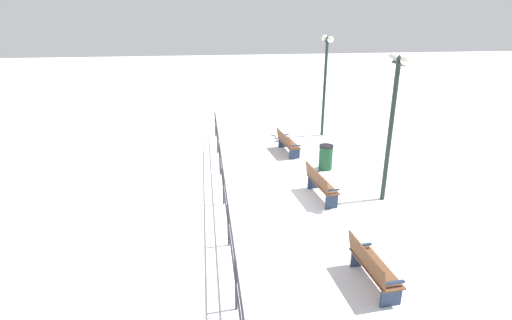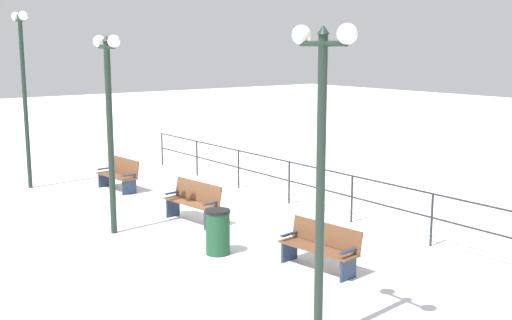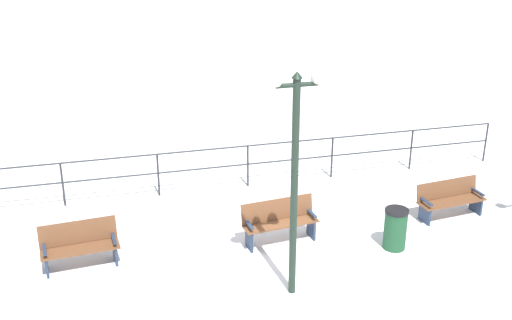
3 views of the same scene
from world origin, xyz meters
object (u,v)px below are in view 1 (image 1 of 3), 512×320
Objects in this scene: bench_nearest at (372,266)px; trash_bin at (326,157)px; bench_third at (287,142)px; lamppost_middle at (393,107)px; bench_second at (320,183)px; lamppost_far at (326,69)px.

trash_bin is (0.94, 6.56, -0.01)m from bench_nearest.
lamppost_middle is at bearing -71.79° from bench_third.
lamppost_middle is at bearing -68.29° from trash_bin.
lamppost_far is at bearing 66.89° from bench_second.
bench_nearest is at bearing -116.88° from lamppost_middle.
bench_nearest is 0.95× the size of bench_third.
lamppost_middle reaches higher than trash_bin.
bench_second is 1.01× the size of bench_third.
lamppost_far reaches higher than bench_third.
bench_third is at bearing 85.79° from bench_nearest.
lamppost_far is (0.00, 6.74, 0.09)m from lamppost_middle.
trash_bin is (-1.05, -4.10, -2.55)m from lamppost_far.
bench_nearest is 1.75× the size of trash_bin.
bench_third is 1.85× the size of trash_bin.
lamppost_far is 4.83× the size of trash_bin.
trash_bin reaches higher than bench_third.
bench_second is 1.86× the size of trash_bin.
lamppost_far is (1.99, 10.66, 2.54)m from bench_nearest.
trash_bin is (0.87, 2.33, -0.05)m from bench_second.
bench_nearest is at bearing -98.14° from trash_bin.
bench_second is 2.49m from trash_bin.
bench_second is 7.16m from lamppost_far.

